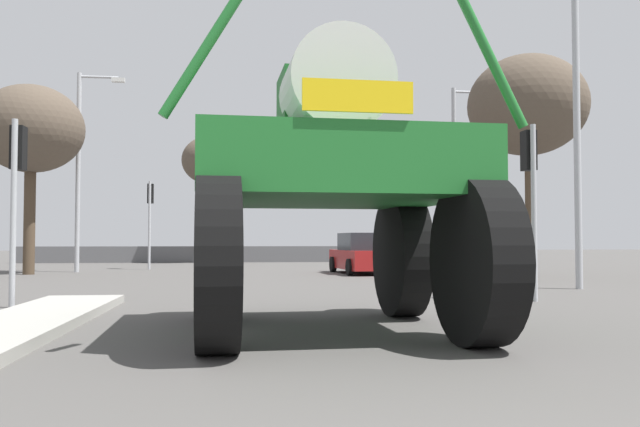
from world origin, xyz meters
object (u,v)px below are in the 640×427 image
at_px(bare_tree_right, 527,106).
at_px(bare_tree_far_center, 211,162).
at_px(sedan_ahead, 363,254).
at_px(traffic_signal_near_right, 530,173).
at_px(bare_tree_left, 31,130).
at_px(oversize_sprayer, 328,189).
at_px(streetlight_near_right, 583,111).
at_px(streetlight_far_right, 458,168).
at_px(streetlight_far_left, 82,161).
at_px(traffic_signal_near_left, 17,171).
at_px(traffic_signal_far_left, 150,205).

distance_m(bare_tree_right, bare_tree_far_center, 18.83).
distance_m(sedan_ahead, traffic_signal_near_right, 11.51).
distance_m(bare_tree_left, bare_tree_far_center, 12.84).
relative_size(oversize_sprayer, traffic_signal_near_right, 1.45).
distance_m(traffic_signal_near_right, bare_tree_far_center, 24.81).
bearing_deg(streetlight_near_right, streetlight_far_right, 91.37).
bearing_deg(bare_tree_left, sedan_ahead, -3.92).
height_order(traffic_signal_near_right, streetlight_far_left, streetlight_far_left).
bearing_deg(streetlight_far_right, streetlight_far_left, 174.22).
relative_size(traffic_signal_near_left, traffic_signal_far_left, 0.94).
bearing_deg(sedan_ahead, oversize_sprayer, 162.93).
bearing_deg(streetlight_far_right, oversize_sprayer, -114.50).
height_order(traffic_signal_far_left, bare_tree_left, bare_tree_left).
relative_size(traffic_signal_near_right, streetlight_far_left, 0.46).
relative_size(traffic_signal_near_right, streetlight_far_right, 0.50).
height_order(streetlight_far_left, bare_tree_left, streetlight_far_left).
distance_m(traffic_signal_near_right, traffic_signal_far_left, 18.64).
bearing_deg(bare_tree_left, oversize_sprayer, -61.26).
xyz_separation_m(sedan_ahead, bare_tree_right, (5.27, -2.75, 5.19)).
distance_m(traffic_signal_near_left, bare_tree_right, 16.79).
distance_m(traffic_signal_near_right, bare_tree_right, 9.88).
relative_size(oversize_sprayer, traffic_signal_near_left, 1.50).
height_order(bare_tree_right, bare_tree_far_center, bare_tree_right).
bearing_deg(bare_tree_far_center, sedan_ahead, -62.98).
relative_size(oversize_sprayer, bare_tree_far_center, 0.76).
bearing_deg(bare_tree_far_center, bare_tree_left, -118.01).
bearing_deg(traffic_signal_far_left, streetlight_far_right, -16.24).
bearing_deg(streetlight_far_left, traffic_signal_near_right, -48.28).
xyz_separation_m(oversize_sprayer, bare_tree_far_center, (-2.82, 27.48, 3.57)).
xyz_separation_m(traffic_signal_far_left, bare_tree_far_center, (2.22, 7.60, 2.79)).
distance_m(traffic_signal_far_left, bare_tree_far_center, 8.40).
xyz_separation_m(traffic_signal_near_right, traffic_signal_far_left, (-9.85, 15.83, 0.08)).
bearing_deg(streetlight_far_right, sedan_ahead, -166.72).
bearing_deg(oversize_sprayer, sedan_ahead, -14.97).
bearing_deg(sedan_ahead, bare_tree_left, 81.49).
bearing_deg(sedan_ahead, bare_tree_right, -122.12).
height_order(oversize_sprayer, traffic_signal_far_left, oversize_sprayer).
height_order(oversize_sprayer, streetlight_far_right, streetlight_far_right).
bearing_deg(streetlight_far_left, bare_tree_right, -17.92).
xyz_separation_m(oversize_sprayer, bare_tree_right, (8.66, 12.56, 3.93)).
xyz_separation_m(traffic_signal_far_left, streetlight_near_right, (12.67, -12.88, 1.87)).
height_order(traffic_signal_near_right, bare_tree_right, bare_tree_right).
relative_size(sedan_ahead, bare_tree_right, 0.55).
distance_m(oversize_sprayer, streetlight_far_right, 17.99).
relative_size(traffic_signal_near_right, bare_tree_left, 0.53).
bearing_deg(bare_tree_right, oversize_sprayer, -124.58).
xyz_separation_m(streetlight_near_right, bare_tree_left, (-16.48, 9.14, 0.68)).
distance_m(traffic_signal_near_left, traffic_signal_far_left, 15.83).
relative_size(traffic_signal_near_right, streetlight_near_right, 0.44).
distance_m(traffic_signal_near_left, streetlight_far_left, 13.96).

